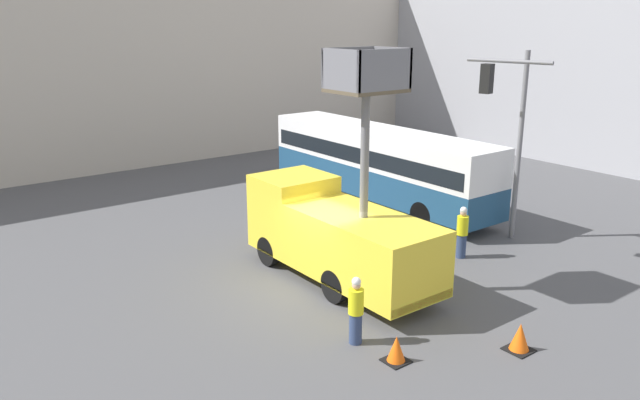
{
  "coord_description": "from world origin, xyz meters",
  "views": [
    {
      "loc": [
        -10.2,
        -13.72,
        7.73
      ],
      "look_at": [
        0.91,
        0.93,
        2.35
      ],
      "focal_mm": 35.0,
      "sensor_mm": 36.0,
      "label": 1
    }
  ],
  "objects_px": {
    "utility_truck": "(337,231)",
    "road_worker_directing": "(462,232)",
    "city_bus": "(379,160)",
    "traffic_light_pole": "(510,120)",
    "traffic_cone_mid_road": "(520,338)",
    "road_worker_near_truck": "(356,311)",
    "traffic_cone_near_truck": "(396,350)"
  },
  "relations": [
    {
      "from": "utility_truck",
      "to": "city_bus",
      "type": "xyz_separation_m",
      "value": [
        6.7,
        5.5,
        0.31
      ]
    },
    {
      "from": "traffic_light_pole",
      "to": "road_worker_directing",
      "type": "xyz_separation_m",
      "value": [
        -2.04,
        0.02,
        -3.58
      ]
    },
    {
      "from": "city_bus",
      "to": "road_worker_directing",
      "type": "xyz_separation_m",
      "value": [
        -2.22,
        -6.58,
        -1.0
      ]
    },
    {
      "from": "traffic_cone_mid_road",
      "to": "traffic_cone_near_truck",
      "type": "bearing_deg",
      "value": 152.37
    },
    {
      "from": "city_bus",
      "to": "traffic_cone_mid_road",
      "type": "bearing_deg",
      "value": 161.81
    },
    {
      "from": "traffic_cone_near_truck",
      "to": "road_worker_directing",
      "type": "bearing_deg",
      "value": 28.79
    },
    {
      "from": "utility_truck",
      "to": "road_worker_near_truck",
      "type": "bearing_deg",
      "value": -121.82
    },
    {
      "from": "road_worker_directing",
      "to": "city_bus",
      "type": "bearing_deg",
      "value": 151.56
    },
    {
      "from": "city_bus",
      "to": "road_worker_directing",
      "type": "relative_size",
      "value": 6.69
    },
    {
      "from": "traffic_light_pole",
      "to": "traffic_cone_mid_road",
      "type": "height_order",
      "value": "traffic_light_pole"
    },
    {
      "from": "utility_truck",
      "to": "traffic_light_pole",
      "type": "bearing_deg",
      "value": -9.54
    },
    {
      "from": "utility_truck",
      "to": "road_worker_directing",
      "type": "relative_size",
      "value": 3.93
    },
    {
      "from": "city_bus",
      "to": "traffic_light_pole",
      "type": "relative_size",
      "value": 1.77
    },
    {
      "from": "road_worker_directing",
      "to": "traffic_cone_near_truck",
      "type": "bearing_deg",
      "value": -71.03
    },
    {
      "from": "city_bus",
      "to": "traffic_light_pole",
      "type": "bearing_deg",
      "value": -172.8
    },
    {
      "from": "utility_truck",
      "to": "traffic_cone_mid_road",
      "type": "bearing_deg",
      "value": -81.87
    },
    {
      "from": "road_worker_directing",
      "to": "utility_truck",
      "type": "bearing_deg",
      "value": -113.32
    },
    {
      "from": "road_worker_directing",
      "to": "traffic_light_pole",
      "type": "bearing_deg",
      "value": 79.62
    },
    {
      "from": "road_worker_directing",
      "to": "traffic_cone_near_truck",
      "type": "height_order",
      "value": "road_worker_directing"
    },
    {
      "from": "traffic_light_pole",
      "to": "traffic_cone_mid_road",
      "type": "xyz_separation_m",
      "value": [
        -5.66,
        -4.9,
        -4.12
      ]
    },
    {
      "from": "road_worker_near_truck",
      "to": "road_worker_directing",
      "type": "xyz_separation_m",
      "value": [
        6.54,
        2.25,
        0.01
      ]
    },
    {
      "from": "city_bus",
      "to": "road_worker_near_truck",
      "type": "distance_m",
      "value": 12.48
    },
    {
      "from": "traffic_light_pole",
      "to": "road_worker_near_truck",
      "type": "distance_m",
      "value": 9.56
    },
    {
      "from": "city_bus",
      "to": "utility_truck",
      "type": "bearing_deg",
      "value": 138.15
    },
    {
      "from": "road_worker_near_truck",
      "to": "road_worker_directing",
      "type": "distance_m",
      "value": 6.92
    },
    {
      "from": "road_worker_directing",
      "to": "traffic_cone_mid_road",
      "type": "bearing_deg",
      "value": -46.2
    },
    {
      "from": "traffic_cone_near_truck",
      "to": "utility_truck",
      "type": "bearing_deg",
      "value": 67.73
    },
    {
      "from": "utility_truck",
      "to": "road_worker_directing",
      "type": "xyz_separation_m",
      "value": [
        4.48,
        -1.08,
        -0.69
      ]
    },
    {
      "from": "utility_truck",
      "to": "traffic_light_pole",
      "type": "height_order",
      "value": "utility_truck"
    },
    {
      "from": "utility_truck",
      "to": "city_bus",
      "type": "height_order",
      "value": "utility_truck"
    },
    {
      "from": "road_worker_near_truck",
      "to": "traffic_cone_mid_road",
      "type": "distance_m",
      "value": 3.99
    },
    {
      "from": "road_worker_near_truck",
      "to": "traffic_cone_mid_road",
      "type": "bearing_deg",
      "value": 177.71
    }
  ]
}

